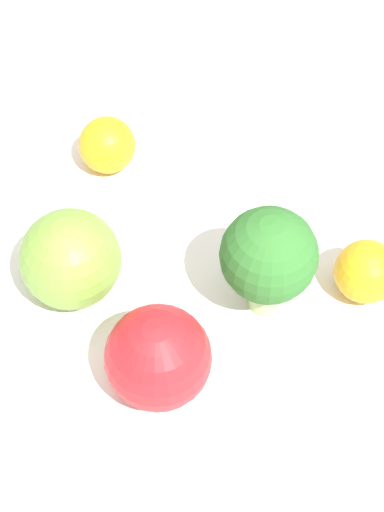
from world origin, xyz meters
TOP-DOWN VIEW (x-y plane):
  - ground_plane at (0.00, 0.00)m, footprint 6.00×6.00m
  - table_surface at (0.00, 0.00)m, footprint 1.20×1.20m
  - bowl at (0.00, 0.00)m, footprint 0.26×0.26m
  - broccoli at (-0.00, 0.05)m, footprint 0.05×0.05m
  - apple_red at (0.05, -0.05)m, footprint 0.05×0.05m
  - apple_green at (0.07, 0.02)m, footprint 0.05×0.05m
  - orange_front at (-0.04, -0.08)m, footprint 0.03×0.03m
  - orange_back at (-0.04, 0.09)m, footprint 0.03×0.03m

SIDE VIEW (x-z plane):
  - ground_plane at x=0.00m, z-range 0.00..0.00m
  - table_surface at x=0.00m, z-range 0.00..0.02m
  - bowl at x=0.00m, z-range 0.02..0.06m
  - orange_front at x=-0.04m, z-range 0.06..0.09m
  - orange_back at x=-0.04m, z-range 0.06..0.09m
  - apple_green at x=0.07m, z-range 0.06..0.11m
  - apple_red at x=0.05m, z-range 0.06..0.11m
  - broccoli at x=0.00m, z-range 0.06..0.13m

